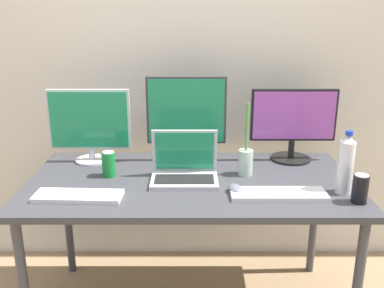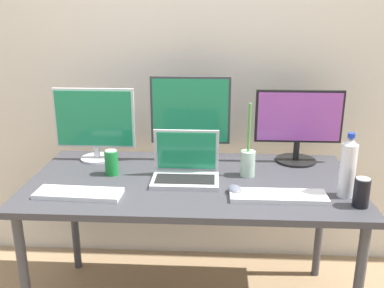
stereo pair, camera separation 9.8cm
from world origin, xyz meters
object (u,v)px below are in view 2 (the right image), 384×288
(soda_can_near_keyboard, at_px, (111,163))
(work_desk, at_px, (192,191))
(water_bottle, at_px, (348,168))
(monitor_left, at_px, (95,123))
(bamboo_vase, at_px, (248,161))
(monitor_center, at_px, (190,116))
(mouse_by_keyboard, at_px, (235,190))
(monitor_right, at_px, (298,124))
(keyboard_aux, at_px, (278,196))
(keyboard_main, at_px, (79,193))
(soda_can_by_laptop, at_px, (361,193))
(laptop_silver, at_px, (186,168))

(soda_can_near_keyboard, bearing_deg, work_desk, -6.35)
(water_bottle, height_order, soda_can_near_keyboard, water_bottle)
(monitor_left, bearing_deg, soda_can_near_keyboard, -58.19)
(soda_can_near_keyboard, relative_size, bamboo_vase, 0.35)
(monitor_center, relative_size, mouse_by_keyboard, 4.92)
(monitor_center, distance_m, monitor_right, 0.57)
(monitor_right, xyz_separation_m, mouse_by_keyboard, (-0.35, -0.44, -0.19))
(keyboard_aux, distance_m, soda_can_near_keyboard, 0.83)
(monitor_right, distance_m, bamboo_vase, 0.38)
(soda_can_near_keyboard, bearing_deg, keyboard_main, -108.74)
(bamboo_vase, bearing_deg, soda_can_near_keyboard, -178.19)
(keyboard_main, distance_m, soda_can_near_keyboard, 0.28)
(soda_can_by_laptop, relative_size, bamboo_vase, 0.35)
(laptop_silver, bearing_deg, water_bottle, -12.51)
(work_desk, relative_size, monitor_left, 3.64)
(monitor_right, height_order, soda_can_near_keyboard, monitor_right)
(laptop_silver, xyz_separation_m, mouse_by_keyboard, (0.23, -0.16, -0.04))
(monitor_center, relative_size, soda_can_near_keyboard, 3.61)
(keyboard_main, bearing_deg, work_desk, 26.31)
(keyboard_aux, bearing_deg, monitor_right, 71.41)
(monitor_left, relative_size, keyboard_aux, 1.02)
(monitor_center, distance_m, laptop_silver, 0.34)
(keyboard_aux, bearing_deg, laptop_silver, 154.68)
(monitor_right, distance_m, soda_can_near_keyboard, 0.99)
(work_desk, distance_m, keyboard_main, 0.54)
(work_desk, height_order, keyboard_main, keyboard_main)
(monitor_center, distance_m, keyboard_aux, 0.67)
(soda_can_by_laptop, height_order, bamboo_vase, bamboo_vase)
(monitor_right, relative_size, keyboard_main, 1.19)
(keyboard_aux, height_order, soda_can_near_keyboard, soda_can_near_keyboard)
(monitor_center, distance_m, soda_can_by_laptop, 0.94)
(soda_can_near_keyboard, bearing_deg, monitor_center, 32.14)
(mouse_by_keyboard, xyz_separation_m, bamboo_vase, (0.07, 0.22, 0.06))
(monitor_left, xyz_separation_m, bamboo_vase, (0.81, -0.19, -0.13))
(mouse_by_keyboard, relative_size, water_bottle, 0.32)
(water_bottle, distance_m, bamboo_vase, 0.47)
(mouse_by_keyboard, distance_m, soda_can_near_keyboard, 0.64)
(keyboard_main, bearing_deg, mouse_by_keyboard, 7.64)
(laptop_silver, distance_m, mouse_by_keyboard, 0.28)
(soda_can_near_keyboard, bearing_deg, bamboo_vase, 1.81)
(water_bottle, height_order, soda_can_by_laptop, water_bottle)
(work_desk, relative_size, monitor_center, 3.45)
(water_bottle, relative_size, soda_can_near_keyboard, 2.30)
(monitor_left, xyz_separation_m, soda_can_by_laptop, (1.25, -0.52, -0.15))
(monitor_left, height_order, bamboo_vase, monitor_left)
(soda_can_by_laptop, bearing_deg, bamboo_vase, 144.14)
(work_desk, xyz_separation_m, mouse_by_keyboard, (0.20, -0.15, 0.08))
(work_desk, bearing_deg, laptop_silver, 176.45)
(mouse_by_keyboard, bearing_deg, work_desk, 131.03)
(mouse_by_keyboard, relative_size, bamboo_vase, 0.25)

